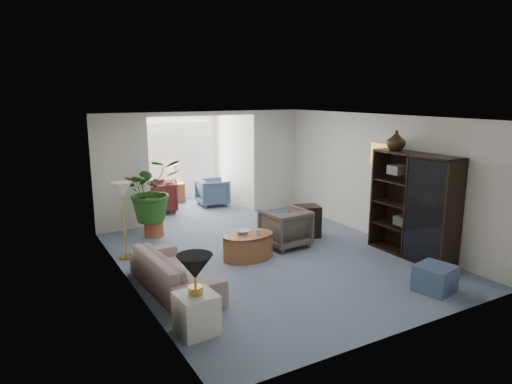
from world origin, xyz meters
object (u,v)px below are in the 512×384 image
sofa (175,271)px  cabinet_urn (396,140)px  ottoman (435,278)px  table_lamp (195,267)px  wingback_chair (285,228)px  coffee_table (248,246)px  entertainment_cabinet (413,206)px  framed_picture (383,156)px  sunroom_chair_blue (213,192)px  coffee_cup (258,232)px  end_table (196,313)px  floor_lamp (122,190)px  sunroom_chair_maroon (157,197)px  coffee_bowl (243,232)px  sunroom_table (176,193)px  side_table_dark (306,221)px  plant_pot (154,228)px

sofa → cabinet_urn: (4.20, -0.23, 1.77)m
ottoman → table_lamp: bearing=170.0°
wingback_chair → coffee_table: bearing=10.9°
sofa → table_lamp: bearing=168.0°
entertainment_cabinet → framed_picture: bearing=77.5°
framed_picture → ottoman: (-1.08, -2.28, -1.50)m
sunroom_chair_blue → coffee_cup: bearing=172.9°
end_table → floor_lamp: floor_lamp is taller
sofa → sunroom_chair_maroon: (1.17, 4.55, 0.10)m
sofa → coffee_bowl: size_ratio=8.25×
end_table → sunroom_table: (2.12, 6.65, 0.01)m
end_table → coffee_cup: size_ratio=4.78×
coffee_bowl → wingback_chair: bearing=8.2°
side_table_dark → cabinet_urn: bearing=-54.9°
sofa → sunroom_table: (1.92, 5.30, -0.02)m
end_table → sunroom_chair_maroon: size_ratio=0.60×
coffee_bowl → ottoman: size_ratio=0.47×
table_lamp → floor_lamp: size_ratio=1.22×
end_table → floor_lamp: bearing=92.3°
coffee_cup → sunroom_table: bearing=87.9°
sofa → coffee_cup: bearing=-77.3°
floor_lamp → plant_pot: size_ratio=0.90×
ottoman → wingback_chair: bearing=106.2°
sofa → end_table: 1.37m
entertainment_cabinet → coffee_cup: bearing=153.3°
end_table → table_lamp: size_ratio=1.16×
coffee_cup → sunroom_chair_blue: (0.93, 4.04, -0.15)m
coffee_table → wingback_chair: (0.94, 0.24, 0.14)m
sofa → plant_pot: sofa is taller
framed_picture → side_table_dark: (-1.20, 0.85, -1.38)m
end_table → wingback_chair: size_ratio=0.63×
sunroom_table → coffee_bowl: bearing=-94.7°
end_table → coffee_bowl: (1.74, 2.06, 0.22)m
sofa → floor_lamp: floor_lamp is taller
coffee_table → sunroom_table: size_ratio=1.79×
floor_lamp → entertainment_cabinet: entertainment_cabinet is taller
sunroom_chair_blue → sunroom_table: bearing=50.8°
coffee_table → sunroom_chair_blue: sunroom_chair_blue is taller
side_table_dark → sunroom_chair_maroon: 3.98m
coffee_cup → sunroom_table: coffee_cup is taller
framed_picture → coffee_cup: 2.96m
floor_lamp → coffee_cup: bearing=-29.7°
floor_lamp → entertainment_cabinet: bearing=-28.1°
sofa → coffee_table: 1.70m
entertainment_cabinet → cabinet_urn: bearing=90.0°
side_table_dark → cabinet_urn: size_ratio=1.81×
floor_lamp → side_table_dark: 3.71m
end_table → coffee_cup: 2.69m
coffee_bowl → side_table_dark: size_ratio=0.36×
end_table → floor_lamp: size_ratio=1.41×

